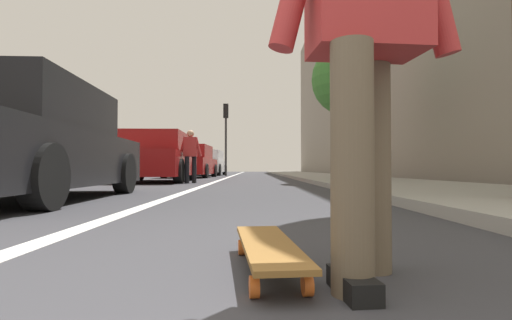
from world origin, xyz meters
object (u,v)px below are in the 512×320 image
skater_person (365,22)px  parked_car_mid (156,158)px  street_tree_mid (348,80)px  pedestrian_distant (191,153)px  parked_car_end (207,163)px  parked_car_far (191,162)px  traffic_light (226,126)px  skateboard (268,248)px  parked_car_near (26,144)px

skater_person → parked_car_mid: skater_person is taller
street_tree_mid → pedestrian_distant: size_ratio=2.71×
parked_car_end → pedestrian_distant: parked_car_end is taller
parked_car_mid → parked_car_far: 5.82m
traffic_light → pedestrian_distant: (-10.84, 0.20, -1.98)m
skater_person → parked_car_far: bearing=11.6°
parked_car_mid → traffic_light: (9.88, -1.39, 2.11)m
skateboard → parked_car_near: parked_car_near is taller
parked_car_near → pedestrian_distant: 5.86m
parked_car_mid → parked_car_end: 11.41m
parked_car_far → traffic_light: bearing=-17.9°
pedestrian_distant → parked_car_near: bearing=168.7°
skater_person → parked_car_mid: (10.21, 3.36, -0.21)m
parked_car_mid → parked_car_far: bearing=-0.8°
skateboard → parked_car_mid: (10.06, 3.02, 0.63)m
skater_person → parked_car_mid: 10.75m
skateboard → parked_car_near: (3.35, 2.97, 0.62)m
traffic_light → street_tree_mid: traffic_light is taller
street_tree_mid → traffic_light: bearing=22.0°
pedestrian_distant → parked_car_mid: bearing=51.2°
skateboard → pedestrian_distant: bearing=11.3°
skateboard → pedestrian_distant: size_ratio=0.58×
skateboard → parked_car_end: size_ratio=0.19×
skater_person → parked_car_far: size_ratio=0.38×
parked_car_mid → street_tree_mid: (-0.76, -5.69, 2.22)m
skater_person → parked_car_end: skater_person is taller
skater_person → parked_car_near: bearing=43.4°
parked_car_near → street_tree_mid: bearing=-43.5°
parked_car_end → traffic_light: (-1.53, -1.23, 2.10)m
parked_car_mid → traffic_light: 10.20m
skateboard → traffic_light: traffic_light is taller
skater_person → traffic_light: size_ratio=0.40×
parked_car_mid → pedestrian_distant: size_ratio=2.88×
parked_car_end → skateboard: bearing=-172.4°
skater_person → street_tree_mid: 9.94m
parked_car_mid → pedestrian_distant: (-0.96, -1.20, 0.12)m
parked_car_near → parked_car_mid: size_ratio=1.00×
parked_car_near → parked_car_end: (18.12, -0.11, 0.01)m
parked_car_end → skater_person: bearing=-171.6°
skater_person → street_tree_mid: bearing=-13.8°
skater_person → traffic_light: 20.28m
skater_person → pedestrian_distant: (9.25, 2.17, -0.09)m
skateboard → parked_car_near: 4.52m
street_tree_mid → pedestrian_distant: 4.96m
parked_car_end → street_tree_mid: (-12.17, -5.53, 2.21)m
skater_person → parked_car_mid: bearing=18.2°
street_tree_mid → parked_car_near: bearing=136.5°
parked_car_mid → parked_car_end: (11.41, -0.16, 0.00)m
traffic_light → skateboard: bearing=-175.3°
traffic_light → parked_car_near: bearing=175.4°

